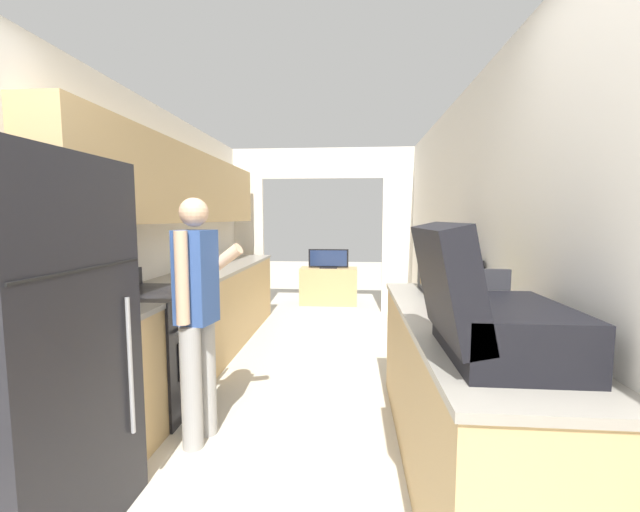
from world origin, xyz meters
TOP-DOWN VIEW (x-y plane):
  - wall_left at (-1.31, 2.35)m, footprint 0.38×7.43m
  - wall_right at (1.39, 1.91)m, footprint 0.06×7.43m
  - wall_far_with_doorway at (0.00, 5.06)m, footprint 3.13×0.06m
  - counter_left at (-1.06, 3.18)m, footprint 0.62×3.80m
  - counter_right at (1.06, 1.29)m, footprint 0.62×2.24m
  - refrigerator at (-1.01, 0.61)m, footprint 0.74×0.80m
  - range_oven at (-1.06, 1.87)m, footprint 0.66×0.74m
  - person at (-0.53, 1.45)m, footprint 0.51×0.42m
  - suitcase at (0.98, 0.65)m, footprint 0.56×0.62m
  - microwave at (1.17, 2.02)m, footprint 0.36×0.50m
  - book_stack at (1.05, 1.36)m, footprint 0.24×0.30m
  - tv_cabinet at (0.07, 5.60)m, footprint 0.95×0.42m
  - television at (0.07, 5.56)m, footprint 0.66×0.16m

SIDE VIEW (x-z plane):
  - tv_cabinet at x=0.07m, z-range 0.00..0.62m
  - counter_left at x=-1.06m, z-range 0.00..0.90m
  - counter_right at x=1.06m, z-range 0.00..0.90m
  - range_oven at x=-1.06m, z-range -0.06..0.98m
  - television at x=0.07m, z-range 0.61..0.93m
  - person at x=-0.53m, z-range 0.05..1.63m
  - refrigerator at x=-1.01m, z-range 0.00..1.73m
  - book_stack at x=1.05m, z-range 0.90..1.00m
  - microwave at x=1.17m, z-range 0.90..1.17m
  - suitcase at x=0.98m, z-range 0.81..1.35m
  - wall_right at x=1.39m, z-range 0.00..2.50m
  - wall_far_with_doorway at x=0.00m, z-range 0.21..2.71m
  - wall_left at x=-1.31m, z-range 0.22..2.72m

